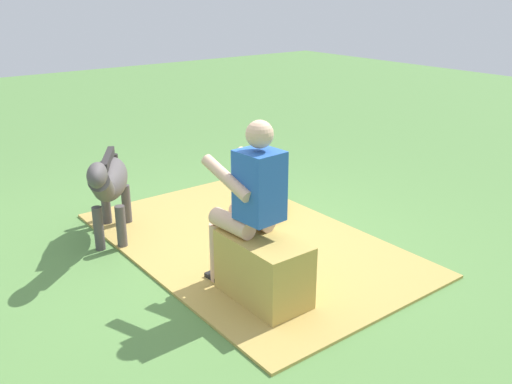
# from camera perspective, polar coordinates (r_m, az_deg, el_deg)

# --- Properties ---
(ground_plane) EXTENTS (24.00, 24.00, 0.00)m
(ground_plane) POSITION_cam_1_polar(r_m,az_deg,el_deg) (5.19, -3.56, -5.58)
(ground_plane) COLOR #568442
(hay_patch) EXTENTS (3.21, 2.04, 0.02)m
(hay_patch) POSITION_cam_1_polar(r_m,az_deg,el_deg) (5.22, -0.82, -5.21)
(hay_patch) COLOR tan
(hay_patch) RESTS_ON ground
(hay_bale) EXTENTS (0.73, 0.41, 0.52)m
(hay_bale) POSITION_cam_1_polar(r_m,az_deg,el_deg) (4.23, 0.76, -7.98)
(hay_bale) COLOR tan
(hay_bale) RESTS_ON ground
(person_seated) EXTENTS (0.68, 0.44, 1.40)m
(person_seated) POSITION_cam_1_polar(r_m,az_deg,el_deg) (4.12, -0.74, -0.72)
(person_seated) COLOR #D8AD8C
(person_seated) RESTS_ON ground
(pony_standing) EXTENTS (1.21, 0.84, 0.94)m
(pony_standing) POSITION_cam_1_polar(r_m,az_deg,el_deg) (5.27, -14.86, 0.96)
(pony_standing) COLOR #4C4747
(pony_standing) RESTS_ON ground
(pony_lying) EXTENTS (1.16, 1.12, 0.42)m
(pony_lying) POSITION_cam_1_polar(r_m,az_deg,el_deg) (5.76, 1.02, -0.78)
(pony_lying) COLOR gray
(pony_lying) RESTS_ON ground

